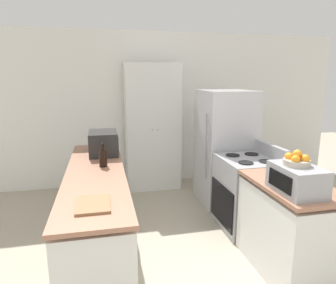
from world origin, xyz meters
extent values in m
cube|color=white|center=(0.00, 3.43, 1.30)|extent=(7.00, 0.06, 2.60)
cube|color=silver|center=(-0.89, 1.39, 0.41)|extent=(0.58, 2.53, 0.81)
cube|color=#9E6B51|center=(-0.89, 1.39, 0.87)|extent=(0.60, 2.58, 0.04)
cube|color=silver|center=(0.89, 0.60, 0.41)|extent=(0.58, 0.97, 0.81)
cube|color=#9E6B51|center=(0.89, 0.60, 0.87)|extent=(0.60, 0.99, 0.04)
cube|color=silver|center=(0.02, 3.15, 1.04)|extent=(0.89, 0.48, 2.07)
sphere|color=#B2B2B7|center=(-0.02, 2.89, 1.04)|extent=(0.03, 0.03, 0.03)
sphere|color=#B2B2B7|center=(0.06, 2.89, 1.04)|extent=(0.03, 0.03, 0.03)
cube|color=#9E9EA3|center=(0.91, 1.48, 0.44)|extent=(0.64, 0.73, 0.88)
cube|color=black|center=(0.58, 1.48, 0.33)|extent=(0.02, 0.64, 0.49)
cube|color=#9E9EA3|center=(1.20, 1.48, 0.96)|extent=(0.06, 0.69, 0.16)
cylinder|color=black|center=(0.78, 1.30, 0.89)|extent=(0.17, 0.17, 0.01)
cylinder|color=black|center=(0.78, 1.65, 0.89)|extent=(0.17, 0.17, 0.01)
cylinder|color=black|center=(1.04, 1.30, 0.89)|extent=(0.17, 0.17, 0.01)
cylinder|color=black|center=(1.04, 1.65, 0.89)|extent=(0.17, 0.17, 0.01)
cube|color=#B7B7BC|center=(0.94, 2.27, 0.83)|extent=(0.71, 0.78, 1.67)
cylinder|color=gray|center=(0.57, 2.06, 0.92)|extent=(0.02, 0.02, 0.92)
cube|color=black|center=(-0.79, 2.09, 1.03)|extent=(0.35, 0.50, 0.29)
cube|color=black|center=(-0.62, 2.06, 1.03)|extent=(0.01, 0.31, 0.21)
cylinder|color=black|center=(-0.80, 1.53, 0.98)|extent=(0.09, 0.09, 0.19)
cylinder|color=black|center=(-0.80, 1.53, 1.11)|extent=(0.03, 0.03, 0.08)
cube|color=#939399|center=(0.78, 0.39, 1.00)|extent=(0.31, 0.45, 0.24)
cube|color=black|center=(0.62, 0.39, 1.00)|extent=(0.01, 0.32, 0.14)
cylinder|color=#B2A893|center=(0.77, 0.41, 1.15)|extent=(0.22, 0.22, 0.05)
sphere|color=orange|center=(0.82, 0.45, 1.19)|extent=(0.07, 0.07, 0.07)
sphere|color=orange|center=(0.73, 0.45, 1.19)|extent=(0.07, 0.07, 0.07)
sphere|color=orange|center=(0.73, 0.36, 1.19)|extent=(0.07, 0.07, 0.07)
sphere|color=orange|center=(0.82, 0.36, 1.19)|extent=(0.07, 0.07, 0.07)
sphere|color=orange|center=(0.77, 0.41, 1.22)|extent=(0.07, 0.07, 0.07)
cube|color=#8E6642|center=(-0.89, 0.49, 0.89)|extent=(0.25, 0.35, 0.02)
camera|label=1|loc=(-0.80, -1.71, 1.84)|focal=32.00mm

